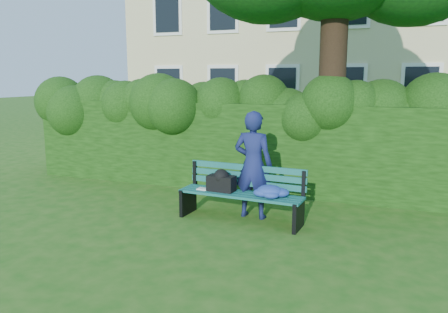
% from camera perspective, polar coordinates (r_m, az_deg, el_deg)
% --- Properties ---
extents(ground, '(80.00, 80.00, 0.00)m').
position_cam_1_polar(ground, '(7.32, -1.68, -8.13)').
color(ground, '#1E5713').
rests_on(ground, ground).
extents(hedge, '(10.00, 1.00, 1.80)m').
position_cam_1_polar(hedge, '(9.12, 3.56, 1.37)').
color(hedge, black).
rests_on(hedge, ground).
extents(park_bench, '(2.08, 0.70, 0.89)m').
position_cam_1_polar(park_bench, '(7.08, 2.68, -4.49)').
color(park_bench, '#0F4B3C').
rests_on(park_bench, ground).
extents(man_reading, '(0.67, 0.46, 1.79)m').
position_cam_1_polar(man_reading, '(7.20, 3.82, -1.09)').
color(man_reading, '#161E4F').
rests_on(man_reading, ground).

